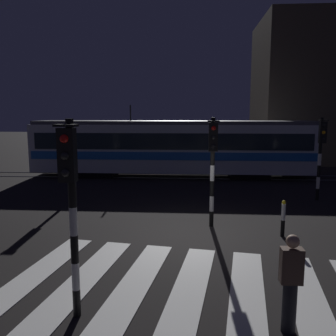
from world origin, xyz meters
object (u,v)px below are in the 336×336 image
(traffic_light_corner_far_right, at_px, (321,146))
(traffic_light_median_centre, at_px, (213,156))
(pedestrian_waiting_at_kerb, at_px, (290,283))
(bollard_island_edge, at_px, (283,218))
(traffic_light_kerb_mid_left, at_px, (70,191))
(traffic_light_corner_far_left, at_px, (72,152))
(tram, at_px, (172,147))

(traffic_light_corner_far_right, xyz_separation_m, traffic_light_median_centre, (-4.70, -3.92, 0.03))
(pedestrian_waiting_at_kerb, bearing_deg, bollard_island_edge, 77.44)
(traffic_light_kerb_mid_left, distance_m, traffic_light_corner_far_left, 9.63)
(traffic_light_corner_far_left, height_order, pedestrian_waiting_at_kerb, traffic_light_corner_far_left)
(tram, bearing_deg, traffic_light_median_centre, -78.93)
(tram, bearing_deg, traffic_light_corner_far_right, -39.87)
(traffic_light_corner_far_left, distance_m, bollard_island_edge, 9.16)
(traffic_light_median_centre, xyz_separation_m, bollard_island_edge, (2.09, -0.76, -1.78))
(traffic_light_kerb_mid_left, distance_m, tram, 14.89)
(bollard_island_edge, bearing_deg, pedestrian_waiting_at_kerb, -102.56)
(tram, height_order, bollard_island_edge, tram)
(traffic_light_corner_far_left, relative_size, pedestrian_waiting_at_kerb, 1.81)
(traffic_light_corner_far_right, bearing_deg, traffic_light_corner_far_left, -178.52)
(traffic_light_corner_far_right, xyz_separation_m, pedestrian_waiting_at_kerb, (-3.69, -9.52, -1.43))
(traffic_light_corner_far_right, relative_size, traffic_light_median_centre, 0.99)
(traffic_light_corner_far_left, bearing_deg, traffic_light_median_centre, -32.19)
(traffic_light_kerb_mid_left, relative_size, bollard_island_edge, 3.23)
(traffic_light_median_centre, relative_size, bollard_island_edge, 3.19)
(traffic_light_median_centre, bearing_deg, tram, 101.07)
(traffic_light_median_centre, bearing_deg, traffic_light_kerb_mid_left, -116.43)
(traffic_light_corner_far_left, distance_m, pedestrian_waiting_at_kerb, 11.55)
(traffic_light_corner_far_right, bearing_deg, traffic_light_kerb_mid_left, -128.32)
(traffic_light_corner_far_left, xyz_separation_m, tram, (3.96, 5.73, -0.29))
(traffic_light_median_centre, distance_m, bollard_island_edge, 2.85)
(traffic_light_kerb_mid_left, bearing_deg, tram, 86.60)
(traffic_light_corner_far_left, bearing_deg, bollard_island_edge, -29.20)
(bollard_island_edge, bearing_deg, traffic_light_corner_far_right, 60.82)
(tram, bearing_deg, bollard_island_edge, -68.84)
(traffic_light_corner_far_right, distance_m, bollard_island_edge, 5.64)
(pedestrian_waiting_at_kerb, relative_size, bollard_island_edge, 1.54)
(traffic_light_kerb_mid_left, relative_size, tram, 0.22)
(traffic_light_kerb_mid_left, bearing_deg, pedestrian_waiting_at_kerb, -2.10)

